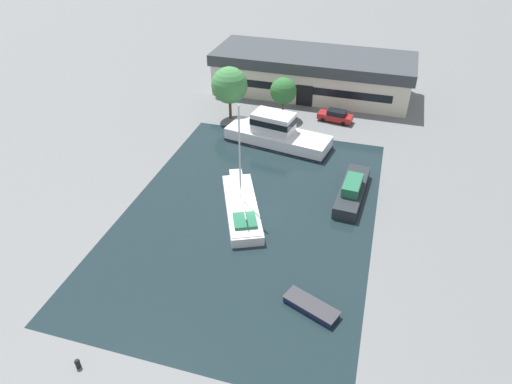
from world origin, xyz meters
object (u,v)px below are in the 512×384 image
Objects in this scene: quay_tree_near_building at (283,91)px; cabin_boat at (352,190)px; warehouse_building at (312,73)px; sailboat_moored at (242,206)px; parked_car at (335,116)px; small_dinghy at (311,307)px; quay_tree_by_water at (229,85)px; motor_cruiser at (276,133)px.

cabin_boat is at bearing -55.49° from quay_tree_near_building.
warehouse_building is 32.16m from sailboat_moored.
small_dinghy is at bearing -166.29° from parked_car.
sailboat_moored is at bearing -87.26° from quay_tree_near_building.
sailboat_moored is at bearing -68.26° from quay_tree_by_water.
warehouse_building is at bearing -147.07° from small_dinghy.
parked_car is 0.53× the size of cabin_boat.
parked_car is (7.23, 0.73, -3.02)m from quay_tree_near_building.
warehouse_building is 17.60m from motor_cruiser.
small_dinghy is (9.01, -10.52, -0.30)m from sailboat_moored.
warehouse_building reaches higher than cabin_boat.
quay_tree_by_water is at bearing 66.46° from motor_cruiser.
warehouse_building is 10.20m from quay_tree_near_building.
warehouse_building is at bearing 53.50° from quay_tree_by_water.
cabin_boat is at bearing -157.64° from parked_car.
small_dinghy is 16.15m from cabin_boat.
warehouse_building reaches higher than quay_tree_near_building.
sailboat_moored is at bearing 173.74° from parked_car.
quay_tree_near_building reaches higher than parked_car.
cabin_boat is (1.31, 16.09, 0.54)m from small_dinghy.
cabin_boat is (9.16, -26.48, -2.22)m from warehouse_building.
motor_cruiser is at bearing 151.86° from parked_car.
cabin_boat reaches higher than small_dinghy.
quay_tree_near_building is 1.16× the size of parked_car.
quay_tree_by_water is at bearing -128.38° from small_dinghy.
parked_car is 10.39m from motor_cruiser.
sailboat_moored reaches higher than cabin_boat.
quay_tree_near_building is at bearing 18.72° from quay_tree_by_water.
parked_car is 0.41× the size of sailboat_moored.
quay_tree_near_building is at bearing -101.67° from warehouse_building.
quay_tree_by_water is (-6.84, -2.32, 0.95)m from quay_tree_near_building.
sailboat_moored reaches higher than quay_tree_by_water.
parked_car is at bearing 107.60° from cabin_boat.
small_dinghy is (16.91, -30.33, -4.50)m from quay_tree_by_water.
motor_cruiser is at bearing 143.21° from cabin_boat.
warehouse_building is 2.18× the size of motor_cruiser.
cabin_boat is at bearing -120.62° from motor_cruiser.
sailboat_moored is (-1.16, -32.05, -2.45)m from warehouse_building.
warehouse_building is 2.53× the size of sailboat_moored.
parked_car is 1.03× the size of small_dinghy.
motor_cruiser is 2.89× the size of small_dinghy.
warehouse_building reaches higher than small_dinghy.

